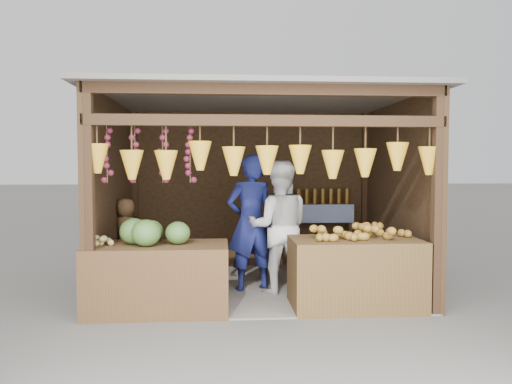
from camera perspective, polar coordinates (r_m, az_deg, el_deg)
ground at (r=7.14m, az=0.20°, el=-10.80°), size 80.00×80.00×0.00m
stall_structure at (r=6.89m, az=-0.04°, el=2.68°), size 4.30×3.30×2.66m
back_shelf at (r=8.39m, az=6.73°, el=-2.71°), size 1.25×0.32×1.32m
counter_left at (r=6.02m, az=-11.11°, el=-9.61°), size 1.63×0.85×0.79m
counter_right at (r=6.19m, az=11.25°, el=-9.08°), size 1.54×0.85×0.83m
stool at (r=7.38m, az=-14.62°, el=-9.32°), size 0.30×0.30×0.29m
man_standing at (r=6.79m, az=-0.61°, el=-3.54°), size 0.77×0.61×1.86m
woman_standing at (r=6.69m, az=2.65°, el=-4.02°), size 0.91×0.74×1.77m
vendor_seated at (r=7.27m, az=-14.68°, el=-4.49°), size 0.56×0.53×0.97m
melon_pile at (r=5.96m, az=-11.33°, el=-4.32°), size 1.00×0.50×0.32m
tanfruit_pile at (r=6.05m, az=-17.17°, el=-5.20°), size 0.34×0.40×0.13m
mango_pile at (r=6.14m, az=12.07°, el=-4.20°), size 1.40×0.64×0.22m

